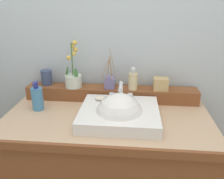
{
  "coord_description": "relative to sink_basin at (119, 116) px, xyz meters",
  "views": [
    {
      "loc": [
        0.14,
        -1.19,
        1.51
      ],
      "look_at": [
        0.03,
        -0.01,
        1.04
      ],
      "focal_mm": 37.55,
      "sensor_mm": 36.0,
      "label": 1
    }
  ],
  "objects": [
    {
      "name": "reed_diffuser",
      "position": [
        -0.08,
        0.26,
        0.1
      ],
      "size": [
        0.09,
        0.08,
        0.26
      ],
      "color": "slate",
      "rests_on": "back_ledge"
    },
    {
      "name": "vanity_cabinet",
      "position": [
        -0.07,
        0.05,
        -0.46
      ],
      "size": [
        1.19,
        0.62,
        0.87
      ],
      "color": "brown",
      "rests_on": "ground"
    },
    {
      "name": "soap_bar",
      "position": [
        -0.12,
        0.12,
        0.05
      ],
      "size": [
        0.07,
        0.04,
        0.02
      ],
      "primitive_type": "ellipsoid",
      "color": "beige",
      "rests_on": "sink_basin"
    },
    {
      "name": "potted_plant",
      "position": [
        -0.32,
        0.27,
        0.13
      ],
      "size": [
        0.11,
        0.11,
        0.3
      ],
      "color": "silver",
      "rests_on": "back_ledge"
    },
    {
      "name": "back_ledge",
      "position": [
        -0.07,
        0.28,
        0.02
      ],
      "size": [
        1.12,
        0.12,
        0.09
      ],
      "primitive_type": "cube",
      "color": "brown",
      "rests_on": "vanity_cabinet"
    },
    {
      "name": "tumbler_cup",
      "position": [
        -0.51,
        0.29,
        0.11
      ],
      "size": [
        0.07,
        0.07,
        0.1
      ],
      "primitive_type": "cylinder",
      "color": "#3A486A",
      "rests_on": "back_ledge"
    },
    {
      "name": "sink_basin",
      "position": [
        0.0,
        0.0,
        0.0
      ],
      "size": [
        0.43,
        0.38,
        0.29
      ],
      "color": "white",
      "rests_on": "vanity_cabinet"
    },
    {
      "name": "lotion_bottle",
      "position": [
        -0.5,
        0.09,
        0.05
      ],
      "size": [
        0.07,
        0.07,
        0.18
      ],
      "color": "teal",
      "rests_on": "vanity_cabinet"
    },
    {
      "name": "trinket_box",
      "position": [
        0.24,
        0.26,
        0.1
      ],
      "size": [
        0.09,
        0.07,
        0.08
      ],
      "primitive_type": "cube",
      "rotation": [
        0.0,
        0.0,
        0.02
      ],
      "color": "tan",
      "rests_on": "back_ledge"
    },
    {
      "name": "soap_dispenser",
      "position": [
        0.07,
        0.25,
        0.12
      ],
      "size": [
        0.06,
        0.06,
        0.15
      ],
      "color": "beige",
      "rests_on": "back_ledge"
    },
    {
      "name": "wall_back",
      "position": [
        -0.07,
        0.46,
        0.46
      ],
      "size": [
        3.06,
        0.2,
        2.71
      ],
      "primitive_type": "cube",
      "color": "silver",
      "rests_on": "ground"
    }
  ]
}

